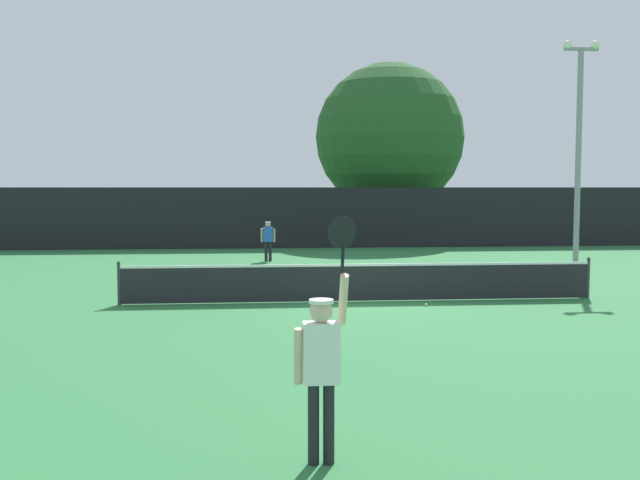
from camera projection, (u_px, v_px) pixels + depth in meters
ground_plane at (360, 301)px, 18.12m from camera, size 120.00×120.00×0.00m
tennis_net at (360, 281)px, 18.09m from camera, size 12.06×0.08×1.07m
perimeter_fence at (312, 218)px, 33.93m from camera, size 39.15×0.12×2.88m
player_serving at (322, 355)px, 7.43m from camera, size 0.68×0.40×2.60m
player_receiving at (268, 237)px, 27.86m from camera, size 0.57×0.23×1.55m
tennis_ball at (426, 305)px, 17.42m from camera, size 0.07×0.07×0.07m
light_pole at (579, 143)px, 22.64m from camera, size 1.18×0.28×7.49m
large_tree at (389, 138)px, 38.49m from camera, size 7.96×7.96×9.54m
parked_car_near at (347, 226)px, 39.21m from camera, size 2.04×4.26×1.69m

